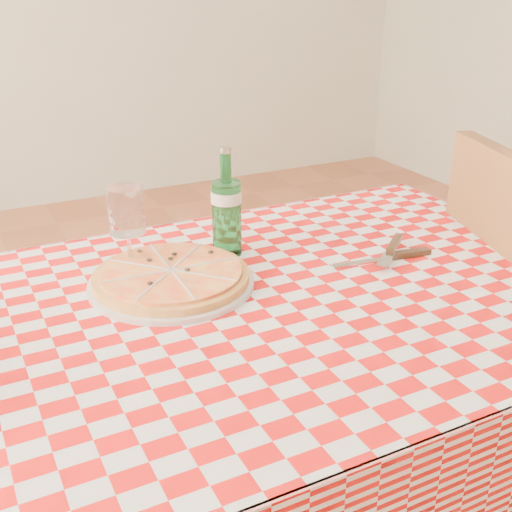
{
  "coord_description": "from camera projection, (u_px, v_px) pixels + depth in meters",
  "views": [
    {
      "loc": [
        -0.53,
        -0.94,
        1.32
      ],
      "look_at": [
        -0.02,
        0.06,
        0.82
      ],
      "focal_mm": 45.0,
      "sensor_mm": 36.0,
      "label": 1
    }
  ],
  "objects": [
    {
      "name": "dining_table",
      "position": [
        279.0,
        339.0,
        1.25
      ],
      "size": [
        1.2,
        0.8,
        0.75
      ],
      "color": "brown",
      "rests_on": "ground"
    },
    {
      "name": "tablecloth",
      "position": [
        280.0,
        296.0,
        1.21
      ],
      "size": [
        1.3,
        0.9,
        0.01
      ],
      "primitive_type": "cube",
      "color": "#A60C0A",
      "rests_on": "dining_table"
    },
    {
      "name": "pizza_plate",
      "position": [
        171.0,
        276.0,
        1.24
      ],
      "size": [
        0.33,
        0.33,
        0.04
      ],
      "primitive_type": null,
      "rotation": [
        0.0,
        0.0,
        -0.03
      ],
      "color": "#C08140",
      "rests_on": "tablecloth"
    },
    {
      "name": "water_bottle",
      "position": [
        226.0,
        202.0,
        1.34
      ],
      "size": [
        0.08,
        0.08,
        0.23
      ],
      "primitive_type": null,
      "rotation": [
        0.0,
        0.0,
        -0.21
      ],
      "color": "#1A692E",
      "rests_on": "tablecloth"
    },
    {
      "name": "wine_glass",
      "position": [
        128.0,
        231.0,
        1.27
      ],
      "size": [
        0.09,
        0.09,
        0.18
      ],
      "primitive_type": null,
      "rotation": [
        0.0,
        0.0,
        -0.4
      ],
      "color": "white",
      "rests_on": "tablecloth"
    },
    {
      "name": "cutlery",
      "position": [
        390.0,
        254.0,
        1.36
      ],
      "size": [
        0.3,
        0.27,
        0.03
      ],
      "primitive_type": null,
      "rotation": [
        0.0,
        0.0,
        0.34
      ],
      "color": "silver",
      "rests_on": "tablecloth"
    }
  ]
}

